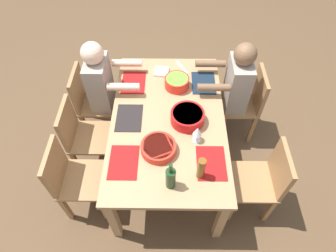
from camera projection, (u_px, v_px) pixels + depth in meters
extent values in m
plane|color=brown|center=(168.00, 161.00, 3.13)|extent=(8.00, 8.00, 0.00)
cube|color=#A87F56|center=(168.00, 120.00, 2.57)|extent=(1.67, 1.02, 0.04)
cube|color=#A87F56|center=(221.00, 220.00, 2.37)|extent=(0.07, 0.07, 0.70)
cube|color=#A87F56|center=(207.00, 89.00, 3.33)|extent=(0.07, 0.07, 0.70)
cube|color=#A87F56|center=(113.00, 219.00, 2.38)|extent=(0.07, 0.07, 0.70)
cube|color=#A87F56|center=(131.00, 88.00, 3.34)|extent=(0.07, 0.07, 0.70)
cube|color=#9E7044|center=(253.00, 181.00, 2.50)|extent=(0.40, 0.40, 0.03)
cube|color=#9E7044|center=(281.00, 170.00, 2.33)|extent=(0.38, 0.04, 0.40)
cube|color=#9E7044|center=(231.00, 210.00, 2.57)|extent=(0.04, 0.04, 0.42)
cube|color=#9E7044|center=(227.00, 176.00, 2.78)|extent=(0.04, 0.04, 0.42)
cube|color=#9E7044|center=(269.00, 210.00, 2.57)|extent=(0.04, 0.04, 0.42)
cube|color=#9E7044|center=(262.00, 176.00, 2.78)|extent=(0.04, 0.04, 0.42)
cube|color=#9E7044|center=(99.00, 103.00, 3.08)|extent=(0.40, 0.40, 0.03)
cube|color=#9E7044|center=(78.00, 89.00, 2.91)|extent=(0.38, 0.04, 0.40)
cube|color=#9E7044|center=(120.00, 105.00, 3.36)|extent=(0.04, 0.04, 0.42)
cube|color=#9E7044|center=(116.00, 128.00, 3.15)|extent=(0.04, 0.04, 0.42)
cube|color=#9E7044|center=(91.00, 105.00, 3.36)|extent=(0.04, 0.04, 0.42)
cube|color=#9E7044|center=(85.00, 128.00, 3.15)|extent=(0.04, 0.04, 0.42)
cylinder|color=#2D2D38|center=(123.00, 111.00, 3.29)|extent=(0.11, 0.11, 0.45)
cylinder|color=#2D2D38|center=(121.00, 121.00, 3.19)|extent=(0.11, 0.11, 0.45)
cube|color=gray|center=(100.00, 83.00, 2.85)|extent=(0.34, 0.20, 0.55)
cylinder|color=beige|center=(127.00, 63.00, 2.86)|extent=(0.07, 0.30, 0.07)
cylinder|color=beige|center=(123.00, 87.00, 2.65)|extent=(0.07, 0.30, 0.07)
sphere|color=beige|center=(92.00, 53.00, 2.56)|extent=(0.21, 0.21, 0.21)
cube|color=#9E7044|center=(83.00, 180.00, 2.51)|extent=(0.40, 0.40, 0.03)
cube|color=#9E7044|center=(54.00, 167.00, 2.34)|extent=(0.38, 0.04, 0.40)
cube|color=#9E7044|center=(109.00, 175.00, 2.79)|extent=(0.04, 0.04, 0.42)
cube|color=#9E7044|center=(103.00, 208.00, 2.58)|extent=(0.04, 0.04, 0.42)
cube|color=#9E7044|center=(74.00, 175.00, 2.79)|extent=(0.04, 0.04, 0.42)
cube|color=#9E7044|center=(66.00, 208.00, 2.58)|extent=(0.04, 0.04, 0.42)
cube|color=#9E7044|center=(92.00, 137.00, 2.79)|extent=(0.40, 0.40, 0.03)
cube|color=#9E7044|center=(67.00, 124.00, 2.63)|extent=(0.38, 0.04, 0.40)
cube|color=#9E7044|center=(115.00, 137.00, 3.07)|extent=(0.04, 0.04, 0.42)
cube|color=#9E7044|center=(110.00, 164.00, 2.86)|extent=(0.04, 0.04, 0.42)
cube|color=#9E7044|center=(83.00, 137.00, 3.08)|extent=(0.04, 0.04, 0.42)
cube|color=#9E7044|center=(77.00, 164.00, 2.87)|extent=(0.04, 0.04, 0.42)
cube|color=#9E7044|center=(238.00, 104.00, 3.07)|extent=(0.40, 0.40, 0.03)
cube|color=#9E7044|center=(260.00, 90.00, 2.90)|extent=(0.38, 0.04, 0.40)
cube|color=#9E7044|center=(221.00, 129.00, 3.14)|extent=(0.04, 0.04, 0.42)
cube|color=#9E7044|center=(218.00, 106.00, 3.35)|extent=(0.04, 0.04, 0.42)
cube|color=#9E7044|center=(252.00, 129.00, 3.14)|extent=(0.04, 0.04, 0.42)
cube|color=#9E7044|center=(247.00, 107.00, 3.35)|extent=(0.04, 0.04, 0.42)
cylinder|color=#2D2D38|center=(216.00, 122.00, 3.19)|extent=(0.11, 0.11, 0.45)
cylinder|color=#2D2D38|center=(214.00, 111.00, 3.29)|extent=(0.11, 0.11, 0.45)
cube|color=gray|center=(237.00, 84.00, 2.84)|extent=(0.34, 0.20, 0.55)
cylinder|color=brown|center=(213.00, 87.00, 2.64)|extent=(0.07, 0.30, 0.07)
cylinder|color=brown|center=(210.00, 64.00, 2.85)|extent=(0.07, 0.30, 0.07)
sphere|color=brown|center=(245.00, 54.00, 2.55)|extent=(0.21, 0.21, 0.21)
cylinder|color=red|center=(187.00, 117.00, 2.49)|extent=(0.30, 0.30, 0.11)
cylinder|color=beige|center=(188.00, 114.00, 2.46)|extent=(0.26, 0.26, 0.04)
cylinder|color=red|center=(177.00, 82.00, 2.76)|extent=(0.24, 0.24, 0.11)
cylinder|color=#669E33|center=(177.00, 80.00, 2.74)|extent=(0.21, 0.21, 0.04)
cylinder|color=red|center=(158.00, 148.00, 2.31)|extent=(0.29, 0.29, 0.07)
cylinder|color=orange|center=(158.00, 146.00, 2.29)|extent=(0.25, 0.25, 0.03)
cylinder|color=#193819|center=(171.00, 178.00, 2.07)|extent=(0.08, 0.08, 0.20)
cylinder|color=#193819|center=(171.00, 168.00, 1.96)|extent=(0.03, 0.03, 0.09)
cylinder|color=brown|center=(201.00, 169.00, 2.11)|extent=(0.06, 0.06, 0.22)
cylinder|color=silver|center=(196.00, 140.00, 2.40)|extent=(0.07, 0.07, 0.01)
cylinder|color=silver|center=(197.00, 137.00, 2.37)|extent=(0.01, 0.01, 0.07)
cone|color=silver|center=(198.00, 131.00, 2.31)|extent=(0.08, 0.08, 0.08)
cube|color=maroon|center=(211.00, 163.00, 2.26)|extent=(0.32, 0.23, 0.01)
cube|color=maroon|center=(134.00, 82.00, 2.83)|extent=(0.32, 0.23, 0.01)
cube|color=maroon|center=(124.00, 162.00, 2.27)|extent=(0.32, 0.23, 0.01)
cube|color=black|center=(129.00, 118.00, 2.55)|extent=(0.32, 0.23, 0.01)
cube|color=#142333|center=(204.00, 83.00, 2.83)|extent=(0.32, 0.23, 0.01)
cube|color=silver|center=(182.00, 67.00, 2.98)|extent=(0.21, 0.13, 0.01)
cube|color=white|center=(161.00, 72.00, 2.92)|extent=(0.16, 0.16, 0.02)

